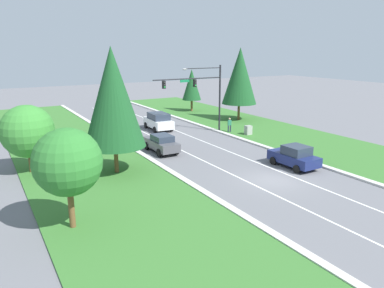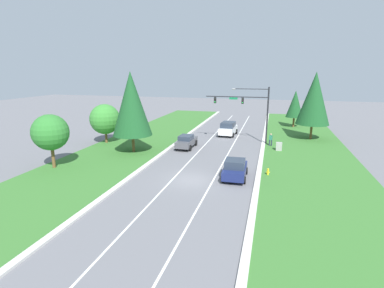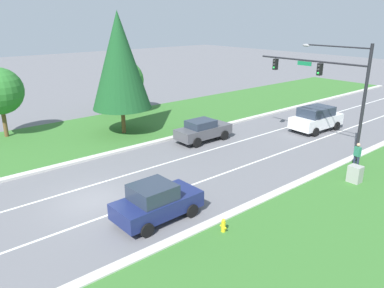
% 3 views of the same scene
% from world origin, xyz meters
% --- Properties ---
extents(ground_plane, '(160.00, 160.00, 0.00)m').
position_xyz_m(ground_plane, '(0.00, 0.00, 0.00)').
color(ground_plane, slate).
extents(curb_strip_right, '(0.50, 90.00, 0.15)m').
position_xyz_m(curb_strip_right, '(5.65, 0.00, 0.07)').
color(curb_strip_right, beige).
rests_on(curb_strip_right, ground_plane).
extents(curb_strip_left, '(0.50, 90.00, 0.15)m').
position_xyz_m(curb_strip_left, '(-5.65, 0.00, 0.07)').
color(curb_strip_left, beige).
rests_on(curb_strip_left, ground_plane).
extents(grass_verge_right, '(10.00, 90.00, 0.08)m').
position_xyz_m(grass_verge_right, '(10.90, 0.00, 0.04)').
color(grass_verge_right, '#38702D').
rests_on(grass_verge_right, ground_plane).
extents(grass_verge_left, '(10.00, 90.00, 0.08)m').
position_xyz_m(grass_verge_left, '(-10.90, 0.00, 0.04)').
color(grass_verge_left, '#38702D').
rests_on(grass_verge_left, ground_plane).
extents(lane_stripe_inner_left, '(0.14, 81.00, 0.01)m').
position_xyz_m(lane_stripe_inner_left, '(-1.80, 0.00, 0.00)').
color(lane_stripe_inner_left, white).
rests_on(lane_stripe_inner_left, ground_plane).
extents(lane_stripe_inner_right, '(0.14, 81.00, 0.01)m').
position_xyz_m(lane_stripe_inner_right, '(1.80, 0.00, 0.00)').
color(lane_stripe_inner_right, white).
rests_on(lane_stripe_inner_right, ground_plane).
extents(traffic_signal_mast, '(8.31, 0.41, 7.51)m').
position_xyz_m(traffic_signal_mast, '(3.51, 15.63, 5.05)').
color(traffic_signal_mast, black).
rests_on(traffic_signal_mast, ground_plane).
extents(white_suv, '(2.46, 4.81, 2.00)m').
position_xyz_m(white_suv, '(0.25, 19.89, 1.04)').
color(white_suv, white).
rests_on(white_suv, ground_plane).
extents(graphite_sedan, '(1.96, 4.50, 1.67)m').
position_xyz_m(graphite_sedan, '(-3.71, 10.86, 0.86)').
color(graphite_sedan, '#4C4C51').
rests_on(graphite_sedan, ground_plane).
extents(navy_sedan, '(2.20, 4.19, 1.80)m').
position_xyz_m(navy_sedan, '(3.58, 1.47, 0.88)').
color(navy_sedan, navy).
rests_on(navy_sedan, ground_plane).
extents(utility_cabinet, '(0.70, 0.60, 1.06)m').
position_xyz_m(utility_cabinet, '(7.58, 12.37, 0.53)').
color(utility_cabinet, '#9E9E99').
rests_on(utility_cabinet, ground_plane).
extents(pedestrian, '(0.42, 0.31, 1.69)m').
position_xyz_m(pedestrian, '(6.57, 14.48, 0.94)').
color(pedestrian, '#232842').
rests_on(pedestrian, ground_plane).
extents(fire_hydrant, '(0.34, 0.20, 0.70)m').
position_xyz_m(fire_hydrant, '(6.48, 2.99, 0.34)').
color(fire_hydrant, gold).
rests_on(fire_hydrant, ground_plane).
extents(conifer_near_right_tree, '(4.51, 4.51, 9.43)m').
position_xyz_m(conifer_near_right_tree, '(12.02, 20.00, 5.82)').
color(conifer_near_right_tree, brown).
rests_on(conifer_near_right_tree, ground_plane).
extents(oak_near_left_tree, '(3.55, 3.55, 5.45)m').
position_xyz_m(oak_near_left_tree, '(-14.32, -0.36, 3.66)').
color(oak_near_left_tree, brown).
rests_on(oak_near_left_tree, ground_plane).
extents(conifer_far_right_tree, '(2.83, 2.83, 6.30)m').
position_xyz_m(conifer_far_right_tree, '(10.20, 29.28, 4.03)').
color(conifer_far_right_tree, brown).
rests_on(conifer_far_right_tree, ground_plane).
extents(oak_far_left_tree, '(3.99, 3.99, 5.26)m').
position_xyz_m(oak_far_left_tree, '(-14.90, 10.58, 3.25)').
color(oak_far_left_tree, brown).
rests_on(oak_far_left_tree, ground_plane).
extents(conifer_mid_left_tree, '(4.60, 4.60, 9.50)m').
position_xyz_m(conifer_mid_left_tree, '(-9.26, 7.22, 5.81)').
color(conifer_mid_left_tree, brown).
rests_on(conifer_mid_left_tree, ground_plane).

